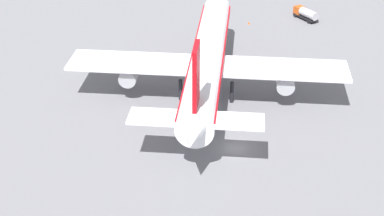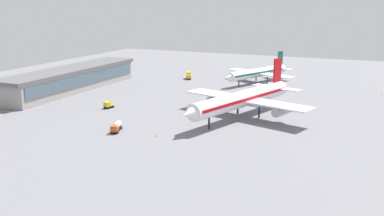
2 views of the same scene
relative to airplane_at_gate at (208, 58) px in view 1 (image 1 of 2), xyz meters
name	(u,v)px [view 1 (image 1 of 2)]	position (x,y,z in m)	size (l,w,h in m)	color
ground	(236,148)	(-17.53, -0.20, -6.19)	(288.00, 288.00, 0.00)	slate
airplane_at_gate	(208,58)	(0.00, 0.00, 0.00)	(54.69, 44.81, 17.03)	white
fuel_truck	(306,13)	(29.05, -28.34, -4.80)	(6.57, 3.89, 2.50)	black
safety_cone_near_gate	(249,23)	(28.70, -15.50, -5.89)	(0.44, 0.44, 0.60)	#EA590C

